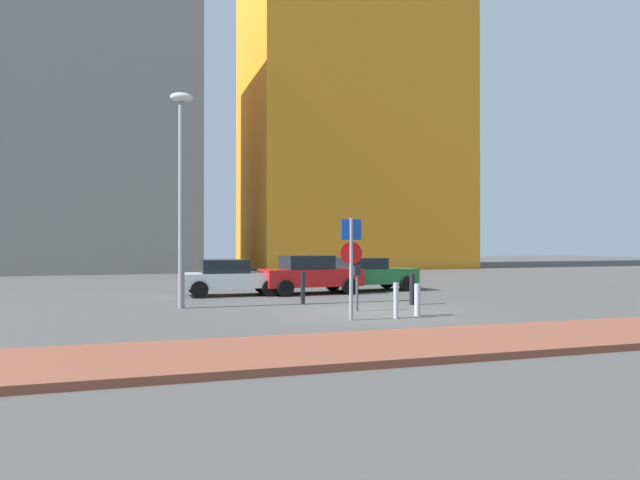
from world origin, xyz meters
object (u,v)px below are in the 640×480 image
parked_car_white (230,277)px  traffic_bollard_mid (396,300)px  street_lamp (181,181)px  traffic_bollard_near (412,289)px  parked_car_green (367,274)px  traffic_bollard_far (303,288)px  parking_meter (357,282)px  parked_car_red (309,274)px  traffic_bollard_edge (417,300)px  parking_sign_post (351,256)px

parked_car_white → traffic_bollard_mid: bearing=-68.5°
street_lamp → traffic_bollard_near: size_ratio=6.69×
parked_car_white → parked_car_green: parked_car_green is taller
parked_car_green → traffic_bollard_far: bearing=-133.2°
parking_meter → traffic_bollard_near: parking_meter is taller
parked_car_red → traffic_bollard_edge: size_ratio=4.48×
parked_car_white → parked_car_red: bearing=-2.8°
parking_sign_post → traffic_bollard_far: parking_sign_post is taller
traffic_bollard_near → parked_car_green: bearing=82.7°
parked_car_white → traffic_bollard_edge: 8.83m
parking_sign_post → traffic_bollard_edge: size_ratio=3.01×
parked_car_red → parking_sign_post: (-1.25, -7.97, 0.91)m
traffic_bollard_edge → traffic_bollard_near: bearing=65.9°
parking_sign_post → parking_meter: (0.89, 1.83, -0.81)m
parked_car_red → parked_car_green: parked_car_red is taller
parking_sign_post → parking_meter: parking_sign_post is taller
traffic_bollard_mid → traffic_bollard_far: (-1.42, 4.19, 0.06)m
traffic_bollard_edge → parked_car_red: bearing=96.3°
parked_car_red → traffic_bollard_edge: 7.76m
parking_meter → traffic_bollard_mid: bearing=-77.8°
street_lamp → traffic_bollard_mid: size_ratio=6.97×
parked_car_green → traffic_bollard_near: bearing=-97.3°
traffic_bollard_mid → traffic_bollard_far: traffic_bollard_far is taller
parking_sign_post → street_lamp: (-4.07, 4.23, 2.30)m
parking_meter → street_lamp: street_lamp is taller
traffic_bollard_mid → traffic_bollard_far: bearing=108.7°
parked_car_green → parked_car_white: bearing=-175.7°
parked_car_red → traffic_bollard_edge: parked_car_red is taller
traffic_bollard_mid → parked_car_white: bearing=111.5°
parked_car_green → parking_meter: 7.44m
parking_sign_post → parked_car_red: bearing=81.1°
parked_car_white → street_lamp: size_ratio=0.58×
parked_car_red → traffic_bollard_far: size_ratio=3.73×
parked_car_white → parking_meter: bearing=-66.0°
traffic_bollard_edge → parked_car_white: bearing=117.1°
parked_car_red → parking_sign_post: bearing=-98.9°
traffic_bollard_mid → traffic_bollard_edge: (0.80, 0.30, -0.04)m
traffic_bollard_near → traffic_bollard_far: bearing=160.6°
traffic_bollard_edge → street_lamp: bearing=147.3°
parked_car_red → traffic_bollard_near: bearing=-67.8°
parking_meter → traffic_bollard_far: parking_meter is taller
parked_car_white → parking_meter: size_ratio=2.89×
traffic_bollard_mid → traffic_bollard_near: bearing=56.2°
traffic_bollard_near → parked_car_red: bearing=112.2°
parking_sign_post → traffic_bollard_near: size_ratio=2.68×
parked_car_red → traffic_bollard_mid: size_ratio=4.16×
parked_car_green → traffic_bollard_edge: parked_car_green is taller
parking_sign_post → traffic_bollard_near: 4.59m
traffic_bollard_near → traffic_bollard_edge: bearing=-114.1°
parking_sign_post → traffic_bollard_far: size_ratio=2.50×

